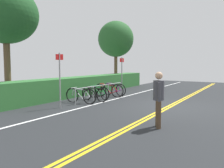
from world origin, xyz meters
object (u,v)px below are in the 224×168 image
bicycle_2 (99,92)px  bicycle_3 (109,90)px  pedestrian (159,96)px  tree_near_left (5,15)px  sign_post_far (122,72)px  bike_rack (101,88)px  bicycle_0 (81,96)px  bicycle_4 (114,89)px  tree_mid (116,39)px  bicycle_1 (94,94)px  sign_post_near (60,75)px

bicycle_2 → bicycle_3: (0.96, -0.05, 0.03)m
pedestrian → tree_near_left: (0.32, 7.49, 3.15)m
bicycle_3 → sign_post_far: sign_post_far is taller
bicycle_2 → bike_rack: bearing=-54.9°
bicycle_0 → bicycle_4: bearing=1.2°
sign_post_far → tree_mid: bearing=34.3°
bicycle_1 → sign_post_far: sign_post_far is taller
bicycle_0 → sign_post_near: sign_post_near is taller
bicycle_3 → tree_near_left: size_ratio=0.34×
pedestrian → tree_mid: (10.62, 7.60, 2.97)m
tree_mid → bicycle_3: bearing=-153.4°
pedestrian → tree_mid: tree_mid is taller
pedestrian → sign_post_near: 4.74m
sign_post_near → tree_near_left: 3.95m
bike_rack → bicycle_3: size_ratio=2.35×
sign_post_near → tree_mid: 10.57m
bicycle_1 → bicycle_3: bicycle_3 is taller
bicycle_1 → bicycle_3: size_ratio=0.96×
bike_rack → sign_post_far: sign_post_far is taller
bicycle_3 → tree_mid: size_ratio=0.34×
bicycle_3 → tree_mid: 7.48m
bicycle_2 → tree_near_left: (-3.46, 2.79, 3.76)m
sign_post_near → bicycle_3: bearing=0.1°
sign_post_near → tree_near_left: bearing=99.4°
sign_post_far → tree_near_left: (-6.01, 2.82, 2.73)m
bicycle_1 → bicycle_4: bicycle_4 is taller
bicycle_3 → bicycle_4: size_ratio=1.10×
bike_rack → bicycle_2: bearing=125.1°
bicycle_2 → sign_post_near: (-2.99, -0.06, 1.07)m
bicycle_4 → sign_post_far: bearing=-2.5°
bike_rack → sign_post_far: size_ratio=1.90×
pedestrian → sign_post_near: (0.79, 4.65, 0.46)m
bike_rack → bicycle_2: (-0.08, 0.11, -0.22)m
tree_near_left → tree_mid: size_ratio=1.00×
bicycle_0 → pedestrian: (-2.17, -4.65, 0.59)m
bicycle_4 → pedestrian: bearing=-139.1°
bicycle_3 → sign_post_far: size_ratio=0.81×
bike_rack → bicycle_2: bike_rack is taller
bicycle_2 → pedestrian: 6.06m
bike_rack → bicycle_2: 0.26m
bicycle_3 → tree_near_left: (-4.42, 2.83, 3.73)m
bicycle_4 → bicycle_0: bearing=-178.8°
bicycle_2 → bicycle_4: bicycle_4 is taller
bike_rack → bicycle_4: bearing=4.5°
sign_post_far → tree_mid: (4.29, 2.92, 2.55)m
bicycle_0 → tree_near_left: bearing=123.1°
bicycle_3 → bicycle_1: bearing=-174.7°
bike_rack → tree_mid: (6.76, 3.01, 3.37)m
tree_near_left → bicycle_1: bearing=-47.4°
bike_rack → sign_post_near: 3.18m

